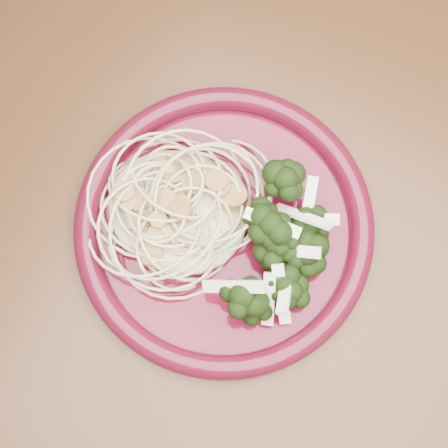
% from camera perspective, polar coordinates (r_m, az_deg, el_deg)
% --- Properties ---
extents(dining_table, '(1.20, 0.80, 0.75)m').
position_cam_1_polar(dining_table, '(0.75, -4.34, 3.97)').
color(dining_table, '#472814').
rests_on(dining_table, ground).
extents(dinner_plate, '(0.35, 0.35, 0.03)m').
position_cam_1_polar(dinner_plate, '(0.62, 0.00, -0.20)').
color(dinner_plate, '#4E091A').
rests_on(dinner_plate, dining_table).
extents(spaghetti_pile, '(0.17, 0.15, 0.03)m').
position_cam_1_polar(spaghetti_pile, '(0.62, -4.36, 1.43)').
color(spaghetti_pile, beige).
rests_on(spaghetti_pile, dinner_plate).
extents(scallop_cluster, '(0.14, 0.14, 0.04)m').
position_cam_1_polar(scallop_cluster, '(0.58, -4.62, 2.41)').
color(scallop_cluster, '#A2713D').
rests_on(scallop_cluster, spaghetti_pile).
extents(broccoli_pile, '(0.12, 0.17, 0.05)m').
position_cam_1_polar(broccoli_pile, '(0.60, 5.48, -1.40)').
color(broccoli_pile, black).
rests_on(broccoli_pile, dinner_plate).
extents(onion_garnish, '(0.08, 0.11, 0.06)m').
position_cam_1_polar(onion_garnish, '(0.57, 5.78, -0.67)').
color(onion_garnish, '#F1EBCE').
rests_on(onion_garnish, broccoli_pile).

